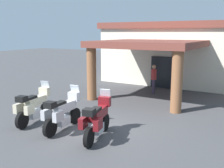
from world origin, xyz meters
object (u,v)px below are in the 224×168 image
Objects in this scene: motel_building at (177,52)px; motorcycle_silver at (62,112)px; motorcycle_cream at (34,106)px; motorcycle_maroon at (97,119)px; pedestrian at (154,77)px.

motorcycle_silver is (-1.10, -12.18, -1.54)m from motel_building.
motorcycle_silver is at bearing -101.66° from motorcycle_cream.
motorcycle_cream is 3.17m from motorcycle_maroon.
motorcycle_silver is 1.58m from motorcycle_maroon.
motorcycle_silver is 7.55m from pedestrian.
pedestrian is at bearing -26.65° from motorcycle_cream.
motel_building reaches higher than motorcycle_cream.
motorcycle_maroon is (1.58, -0.08, 0.00)m from motorcycle_silver.
motorcycle_cream is at bearing 83.81° from motorcycle_silver.
motel_building is at bearing -20.11° from motorcycle_cream.
motorcycle_cream is 1.25× the size of pedestrian.
motorcycle_cream and motorcycle_silver have the same top height.
motorcycle_cream is 7.80m from pedestrian.
motorcycle_silver is at bearing 76.86° from motorcycle_maroon.
pedestrian is (-0.14, -4.71, -1.21)m from motel_building.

